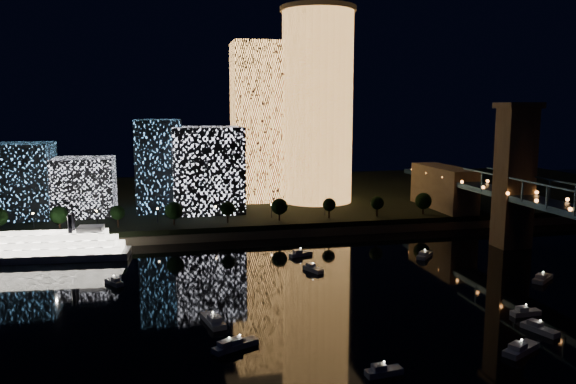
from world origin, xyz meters
The scene contains 10 objects.
ground centered at (0.00, 0.00, 0.00)m, with size 520.00×520.00×0.00m, color black.
far_bank centered at (0.00, 160.00, 2.50)m, with size 420.00×160.00×5.00m, color black.
seawall centered at (0.00, 82.00, 1.50)m, with size 420.00×6.00×3.00m, color #6B5E4C.
tower_cylindrical centered at (15.95, 128.71, 48.85)m, with size 34.00×34.00×87.46m.
tower_rectangular centered at (-10.13, 138.38, 41.35)m, with size 22.85×22.85×72.69m, color #FFA951.
midrise_blocks centered at (-63.82, 117.24, 21.45)m, with size 96.63×33.12×38.27m.
riverboat centered at (-90.58, 66.41, 3.91)m, with size 51.24×14.06×15.25m.
motorboats centered at (-3.18, 5.19, 0.81)m, with size 125.09×87.91×2.78m.
esplanade_trees centered at (-32.27, 88.00, 10.47)m, with size 166.61×6.73×8.87m.
street_lamps centered at (-34.00, 94.00, 9.02)m, with size 132.70×0.70×5.65m.
Camera 1 is at (-51.97, -120.73, 48.46)m, focal length 35.00 mm.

